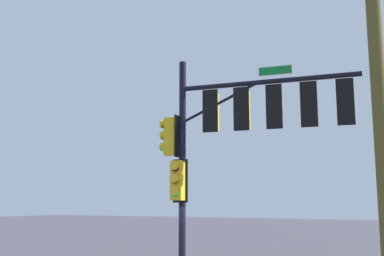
% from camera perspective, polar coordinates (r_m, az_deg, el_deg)
% --- Properties ---
extents(signal_pole_assembly, '(5.65, 1.56, 6.76)m').
position_cam_1_polar(signal_pole_assembly, '(12.96, 5.42, -0.33)').
color(signal_pole_assembly, black).
rests_on(signal_pole_assembly, ground_plane).
extents(utility_pole, '(1.75, 0.68, 8.35)m').
position_cam_1_polar(utility_pole, '(10.66, 22.20, 0.42)').
color(utility_pole, brown).
rests_on(utility_pole, ground_plane).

